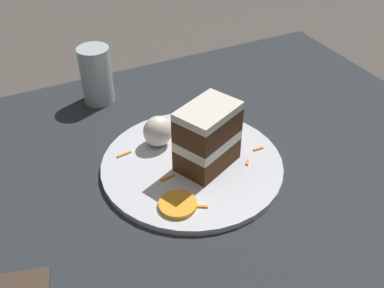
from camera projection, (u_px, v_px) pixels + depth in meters
ground_plane at (174, 205)px, 0.71m from camera, size 6.00×6.00×0.00m
dining_table at (174, 199)px, 0.70m from camera, size 1.10×0.82×0.03m
plate at (192, 165)px, 0.74m from camera, size 0.30×0.30×0.01m
cake_slice at (208, 137)px, 0.70m from camera, size 0.11×0.10×0.11m
cream_dollop at (158, 131)px, 0.76m from camera, size 0.05×0.05×0.05m
orange_garnish at (178, 204)px, 0.65m from camera, size 0.06×0.06×0.01m
carrot_shreds_scatter at (189, 168)px, 0.72m from camera, size 0.23×0.18×0.00m
drinking_glass at (97, 79)px, 0.88m from camera, size 0.06×0.06×0.11m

